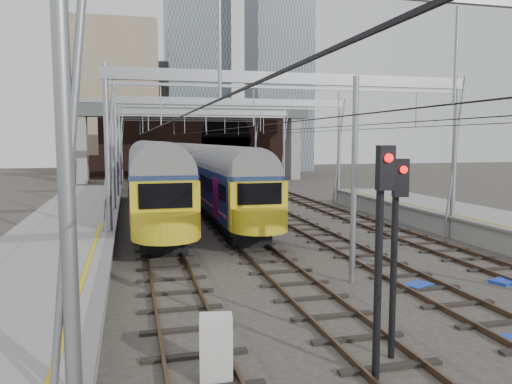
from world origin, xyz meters
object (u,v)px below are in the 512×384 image
object	(u,v)px
signal_near_left	(381,234)
signal_near_centre	(396,233)
train_second	(149,174)
relay_cabinet	(216,348)

from	to	relation	value
signal_near_left	signal_near_centre	distance (m)	1.17
train_second	signal_near_centre	world-z (taller)	train_second
train_second	signal_near_left	bearing A→B (deg)	-82.65
signal_near_left	relay_cabinet	size ratio (longest dim) A/B	3.60
signal_near_left	signal_near_centre	xyz separation A→B (m)	(0.82, 0.82, -0.16)
train_second	signal_near_centre	xyz separation A→B (m)	(4.29, -26.12, 0.38)
train_second	signal_near_left	xyz separation A→B (m)	(3.47, -26.94, 0.54)
signal_near_left	train_second	bearing A→B (deg)	94.89
train_second	signal_near_centre	distance (m)	26.48
signal_near_centre	relay_cabinet	size ratio (longest dim) A/B	3.37
signal_near_centre	relay_cabinet	bearing A→B (deg)	-174.49
relay_cabinet	train_second	bearing A→B (deg)	99.40
signal_near_centre	train_second	bearing A→B (deg)	105.48
signal_near_centre	signal_near_left	bearing A→B (deg)	-128.77
relay_cabinet	signal_near_centre	bearing A→B (deg)	8.11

